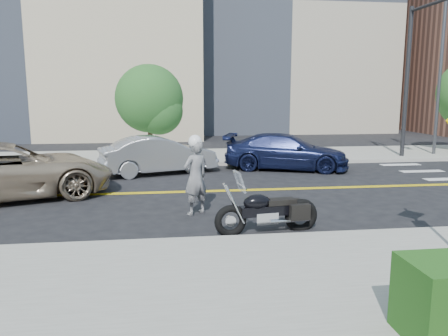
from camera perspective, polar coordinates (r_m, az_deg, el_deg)
name	(u,v)px	position (r m, az deg, el deg)	size (l,w,h in m)	color
ground_plane	(211,191)	(14.32, -1.76, -3.04)	(120.00, 120.00, 0.00)	black
sidewalk_near	(256,289)	(7.23, 4.19, -15.53)	(60.00, 5.00, 0.15)	#9E9B91
sidewalk_far	(196,157)	(21.67, -3.68, 1.49)	(60.00, 5.00, 0.15)	#9E9B91
building_mid	(271,16)	(41.55, 6.15, 19.11)	(18.00, 14.00, 20.00)	#A39984
lamp_post	(440,73)	(24.39, 26.39, 11.04)	(0.16, 0.16, 8.00)	#4C4C51
traffic_light	(419,60)	(22.16, 24.14, 12.79)	(0.28, 4.50, 7.00)	black
motorcyclist	(195,175)	(11.45, -3.75, -0.92)	(0.86, 0.80, 2.11)	silver
motorcycle	(268,201)	(10.02, 5.75, -4.36)	(2.39, 0.73, 1.46)	black
suv	(7,171)	(14.70, -26.48, -0.32)	(2.85, 6.19, 1.72)	tan
parked_car_silver	(159,155)	(17.53, -8.52, 1.70)	(1.59, 4.56, 1.50)	gray
parked_car_blue	(286,152)	(18.55, 8.11, 2.13)	(2.09, 5.15, 1.49)	#171F47
tree_far_a	(149,99)	(22.17, -9.74, 8.91)	(3.36, 3.36, 4.60)	#382619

